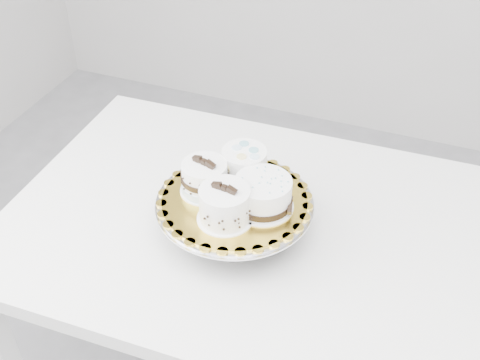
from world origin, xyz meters
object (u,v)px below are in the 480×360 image
(cake_board, at_px, (235,200))
(cake_ribbon, at_px, (263,195))
(cake_swirl, at_px, (225,205))
(cake_stand, at_px, (235,211))
(cake_dots, at_px, (244,164))
(cake_banded, at_px, (205,179))
(table, at_px, (262,250))

(cake_board, height_order, cake_ribbon, cake_ribbon)
(cake_board, height_order, cake_swirl, cake_swirl)
(cake_board, distance_m, cake_swirl, 0.08)
(cake_stand, height_order, cake_swirl, cake_swirl)
(cake_swirl, xyz_separation_m, cake_dots, (-0.01, 0.14, 0.00))
(cake_swirl, bearing_deg, cake_ribbon, 54.56)
(cake_stand, xyz_separation_m, cake_swirl, (0.00, -0.06, 0.07))
(cake_board, relative_size, cake_swirl, 2.67)
(cake_board, distance_m, cake_banded, 0.08)
(table, bearing_deg, cake_ribbon, -74.58)
(cake_banded, height_order, cake_dots, cake_banded)
(table, height_order, cake_ribbon, cake_ribbon)
(cake_banded, bearing_deg, cake_dots, 64.85)
(cake_stand, bearing_deg, cake_ribbon, -1.03)
(table, relative_size, cake_dots, 9.84)
(table, xyz_separation_m, cake_banded, (-0.12, -0.04, 0.21))
(table, distance_m, cake_banded, 0.25)
(table, distance_m, cake_board, 0.19)
(cake_banded, relative_size, cake_dots, 0.99)
(cake_stand, height_order, cake_banded, cake_banded)
(cake_stand, distance_m, cake_swirl, 0.09)
(table, bearing_deg, cake_banded, -160.71)
(table, relative_size, cake_board, 3.83)
(cake_swirl, bearing_deg, cake_board, 101.74)
(cake_swirl, height_order, cake_banded, cake_swirl)
(table, bearing_deg, cake_swirl, -113.14)
(cake_ribbon, bearing_deg, cake_banded, 163.90)
(table, relative_size, cake_swirl, 10.25)
(cake_dots, relative_size, cake_ribbon, 0.84)
(cake_banded, height_order, cake_ribbon, cake_banded)
(cake_banded, bearing_deg, table, 35.95)
(cake_banded, bearing_deg, cake_swirl, -27.52)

